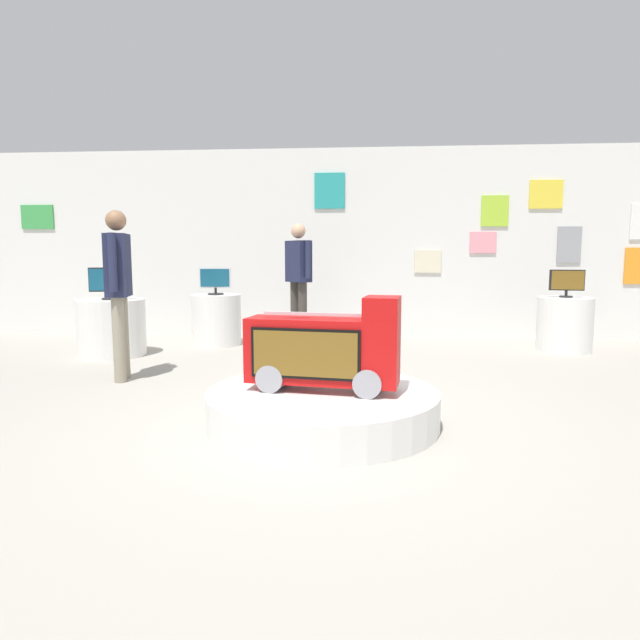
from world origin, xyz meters
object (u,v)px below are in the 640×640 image
Objects in this scene: main_display_pedestal at (322,407)px; display_pedestal_right_rear at (216,320)px; tv_on_right_rear at (215,280)px; display_pedestal_center_rear at (564,324)px; tv_on_center_rear at (567,282)px; shopper_browsing_rear at (119,282)px; display_pedestal_left_rear at (112,328)px; novelty_firetruck_tv at (325,352)px; tv_on_left_rear at (109,282)px; shopper_browsing_near_truck at (298,275)px.

main_display_pedestal is 2.42× the size of display_pedestal_right_rear.
tv_on_right_rear is (-1.79, 3.54, 0.79)m from main_display_pedestal.
display_pedestal_center_rear is (2.96, 3.41, 0.23)m from main_display_pedestal.
shopper_browsing_rear is (-5.11, -2.11, 0.08)m from tv_on_center_rear.
display_pedestal_left_rear is 1.44m from display_pedestal_right_rear.
shopper_browsing_rear is (-2.17, 1.30, 0.45)m from novelty_firetruck_tv.
tv_on_right_rear is (1.09, 0.94, 0.56)m from display_pedestal_left_rear.
novelty_firetruck_tv is 3.92m from tv_on_left_rear.
shopper_browsing_rear reaches higher than tv_on_right_rear.
display_pedestal_left_rear is 5.90m from display_pedestal_center_rear.
tv_on_center_rear reaches higher than display_pedestal_left_rear.
novelty_firetruck_tv is 2.57m from shopper_browsing_rear.
display_pedestal_center_rear reaches higher than main_display_pedestal.
display_pedestal_center_rear is 4.79m from tv_on_right_rear.
main_display_pedestal is 4.00× the size of tv_on_center_rear.
main_display_pedestal is 3.98m from display_pedestal_right_rear.
shopper_browsing_rear is (-5.11, -2.12, 0.64)m from display_pedestal_center_rear.
main_display_pedestal is 1.02× the size of shopper_browsing_near_truck.
tv_on_right_rear is at bearing 116.79° from main_display_pedestal.
novelty_firetruck_tv is 2.63× the size of tv_on_right_rear.
tv_on_left_rear reaches higher than display_pedestal_right_rear.
tv_on_right_rear is 0.26× the size of shopper_browsing_near_truck.
tv_on_right_rear is 0.26× the size of shopper_browsing_rear.
display_pedestal_left_rear is 1.16× the size of display_pedestal_center_rear.
display_pedestal_left_rear is at bearing -139.19° from tv_on_right_rear.
tv_on_right_rear is at bearing 178.47° from display_pedestal_center_rear.
tv_on_left_rear is at bearing -139.10° from tv_on_right_rear.
novelty_firetruck_tv reaches higher than display_pedestal_center_rear.
tv_on_center_rear is 0.25× the size of shopper_browsing_rear.
tv_on_left_rear is 0.28× the size of shopper_browsing_near_truck.
novelty_firetruck_tv is at bearing -41.97° from tv_on_left_rear.
shopper_browsing_near_truck is (1.20, -0.14, 0.08)m from tv_on_right_rear.
novelty_firetruck_tv is 3.90m from display_pedestal_left_rear.
novelty_firetruck_tv is at bearing -79.85° from shopper_browsing_near_truck.
shopper_browsing_near_truck is 2.62m from shopper_browsing_rear.
tv_on_left_rear is (-2.88, 2.60, 0.81)m from main_display_pedestal.
novelty_firetruck_tv is 0.68× the size of shopper_browsing_rear.
tv_on_center_rear reaches higher than main_display_pedestal.
tv_on_left_rear is 1.44m from tv_on_right_rear.
tv_on_left_rear is 0.67× the size of display_pedestal_right_rear.
display_pedestal_left_rear is at bearing -172.12° from tv_on_center_rear.
shopper_browsing_near_truck is at bearing 19.20° from display_pedestal_left_rear.
tv_on_right_rear is (-4.75, 0.13, 0.56)m from display_pedestal_center_rear.
display_pedestal_right_rear is at bearing 116.76° from main_display_pedestal.
shopper_browsing_near_truck is at bearing 100.15° from novelty_firetruck_tv.
display_pedestal_left_rear is 0.49× the size of shopper_browsing_near_truck.
display_pedestal_right_rear is at bearing 85.21° from tv_on_right_rear.
shopper_browsing_near_truck is 0.99× the size of shopper_browsing_rear.
tv_on_left_rear reaches higher than display_pedestal_center_rear.
shopper_browsing_rear is at bearing -157.49° from display_pedestal_center_rear.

